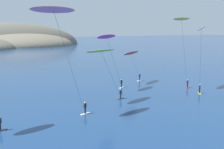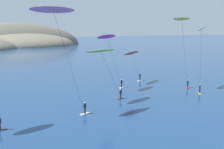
# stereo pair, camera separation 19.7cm
# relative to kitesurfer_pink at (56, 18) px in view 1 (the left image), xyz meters

# --- Properties ---
(kitesurfer_pink) EXTENTS (8.14, 3.30, 14.21)m
(kitesurfer_pink) POSITION_rel_kitesurfer_pink_xyz_m (0.00, 0.00, 0.00)
(kitesurfer_pink) COLOR silver
(kitesurfer_pink) RESTS_ON ground
(kitesurfer_yellow) EXTENTS (6.89, 3.63, 13.47)m
(kitesurfer_yellow) POSITION_rel_kitesurfer_pink_xyz_m (24.62, 6.58, -0.63)
(kitesurfer_yellow) COLOR red
(kitesurfer_yellow) RESTS_ON ground
(kitesurfer_white) EXTENTS (5.54, 5.28, 11.97)m
(kitesurfer_white) POSITION_rel_kitesurfer_pink_xyz_m (24.33, 1.41, -2.16)
(kitesurfer_white) COLOR yellow
(kitesurfer_white) RESTS_ON ground
(kitesurfer_lime) EXTENTS (7.97, 3.98, 8.55)m
(kitesurfer_lime) POSITION_rel_kitesurfer_pink_xyz_m (8.18, 4.73, -5.14)
(kitesurfer_lime) COLOR #2D2D33
(kitesurfer_lime) RESTS_ON ground
(kitesurfer_magenta) EXTENTS (7.50, 4.61, 10.52)m
(kitesurfer_magenta) POSITION_rel_kitesurfer_pink_xyz_m (12.41, 11.76, -3.55)
(kitesurfer_magenta) COLOR silver
(kitesurfer_magenta) RESTS_ON ground
(kitesurfer_red) EXTENTS (7.16, 4.91, 6.91)m
(kitesurfer_red) POSITION_rel_kitesurfer_pink_xyz_m (19.96, 16.25, -6.80)
(kitesurfer_red) COLOR silver
(kitesurfer_red) RESTS_ON ground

